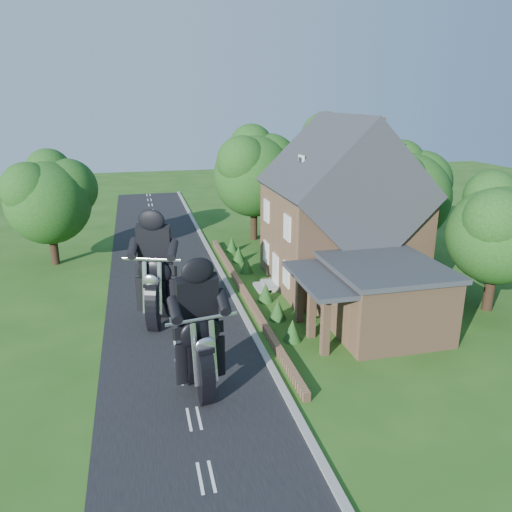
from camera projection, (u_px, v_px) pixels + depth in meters
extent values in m
plane|color=#234D15|center=(179.00, 343.00, 23.53)|extent=(120.00, 120.00, 0.00)
cube|color=black|center=(179.00, 343.00, 23.52)|extent=(7.00, 80.00, 0.02)
cube|color=gray|center=(254.00, 334.00, 24.33)|extent=(0.30, 80.00, 0.12)
cube|color=#8A6446|center=(245.00, 293.00, 29.07)|extent=(0.30, 22.00, 0.40)
cube|color=#8A6446|center=(340.00, 236.00, 30.55)|extent=(8.00, 8.00, 6.00)
cube|color=#292C31|center=(342.00, 187.00, 29.65)|extent=(8.48, 8.64, 8.48)
cube|color=#8A6446|center=(377.00, 131.00, 29.14)|extent=(0.60, 0.90, 1.60)
cube|color=white|center=(301.00, 163.00, 28.61)|extent=(0.12, 0.80, 0.90)
cube|color=black|center=(300.00, 163.00, 28.60)|extent=(0.04, 0.55, 0.65)
cube|color=white|center=(275.00, 271.00, 30.22)|extent=(0.10, 1.10, 2.10)
cube|color=gray|center=(270.00, 285.00, 30.42)|extent=(0.80, 1.60, 0.30)
cube|color=gray|center=(262.00, 287.00, 30.33)|extent=(0.80, 1.60, 0.15)
cube|color=white|center=(286.00, 274.00, 28.02)|extent=(0.10, 1.10, 1.40)
cube|color=black|center=(286.00, 274.00, 28.01)|extent=(0.04, 0.92, 1.22)
cube|color=white|center=(266.00, 252.00, 32.09)|extent=(0.10, 1.10, 1.40)
cube|color=black|center=(266.00, 252.00, 32.09)|extent=(0.04, 0.92, 1.22)
cube|color=white|center=(287.00, 228.00, 27.20)|extent=(0.10, 1.10, 1.40)
cube|color=black|center=(287.00, 228.00, 27.20)|extent=(0.04, 0.92, 1.22)
cube|color=white|center=(267.00, 211.00, 31.28)|extent=(0.10, 1.10, 1.40)
cube|color=black|center=(266.00, 211.00, 31.28)|extent=(0.04, 0.92, 1.22)
cube|color=#8A6446|center=(383.00, 299.00, 24.56)|extent=(5.00, 5.60, 3.20)
cube|color=#292C31|center=(385.00, 266.00, 24.04)|extent=(5.30, 5.94, 0.24)
cube|color=#292C31|center=(325.00, 278.00, 23.45)|extent=(2.60, 5.32, 0.22)
cube|color=#8A6446|center=(325.00, 326.00, 22.12)|extent=(0.35, 0.35, 2.80)
cube|color=#8A6446|center=(312.00, 310.00, 23.78)|extent=(0.35, 0.35, 2.80)
cube|color=#8A6446|center=(300.00, 296.00, 25.45)|extent=(0.35, 0.35, 2.80)
cylinder|color=black|center=(494.00, 285.00, 26.94)|extent=(0.56, 0.56, 2.80)
sphere|color=#184112|center=(501.00, 235.00, 26.09)|extent=(5.20, 5.20, 5.20)
sphere|color=#184112|center=(500.00, 220.00, 24.85)|extent=(3.22, 3.22, 3.22)
sphere|color=#184112|center=(495.00, 197.00, 26.53)|extent=(2.86, 2.86, 2.86)
cylinder|color=black|center=(405.00, 242.00, 34.67)|extent=(0.56, 0.56, 3.00)
sphere|color=#184112|center=(409.00, 197.00, 33.72)|extent=(6.00, 6.00, 6.00)
sphere|color=#184112|center=(423.00, 182.00, 34.31)|extent=(4.32, 4.32, 4.32)
sphere|color=#184112|center=(403.00, 182.00, 32.29)|extent=(3.72, 3.72, 3.72)
sphere|color=#184112|center=(404.00, 164.00, 34.23)|extent=(3.30, 3.30, 3.30)
cylinder|color=black|center=(331.00, 216.00, 40.97)|extent=(0.56, 0.56, 3.60)
sphere|color=#184112|center=(333.00, 170.00, 39.83)|extent=(7.20, 7.20, 7.20)
sphere|color=#184112|center=(349.00, 155.00, 40.54)|extent=(5.18, 5.18, 5.18)
sphere|color=#184112|center=(324.00, 154.00, 38.11)|extent=(4.46, 4.46, 4.46)
sphere|color=#184112|center=(329.00, 137.00, 40.43)|extent=(3.96, 3.96, 3.96)
cylinder|color=black|center=(257.00, 219.00, 40.57)|extent=(0.56, 0.56, 3.40)
sphere|color=#184112|center=(257.00, 176.00, 39.53)|extent=(6.40, 6.40, 6.40)
sphere|color=#184112|center=(273.00, 163.00, 40.16)|extent=(4.61, 4.61, 4.61)
sphere|color=#184112|center=(246.00, 162.00, 38.00)|extent=(3.97, 3.97, 3.97)
sphere|color=#184112|center=(255.00, 146.00, 40.06)|extent=(3.52, 3.52, 3.52)
cylinder|color=black|center=(57.00, 244.00, 34.49)|extent=(0.56, 0.56, 2.80)
sphere|color=#184112|center=(52.00, 203.00, 33.61)|extent=(5.60, 5.60, 5.60)
sphere|color=#184112|center=(71.00, 188.00, 34.16)|extent=(4.03, 4.03, 4.03)
sphere|color=#184112|center=(32.00, 189.00, 32.27)|extent=(3.47, 3.47, 3.47)
sphere|color=#184112|center=(52.00, 171.00, 34.08)|extent=(3.08, 3.08, 3.08)
cone|color=#173E13|center=(292.00, 330.00, 23.63)|extent=(0.90, 0.90, 1.10)
cone|color=#173E13|center=(278.00, 309.00, 25.95)|extent=(0.90, 0.90, 1.10)
cone|color=#173E13|center=(266.00, 292.00, 28.26)|extent=(0.90, 0.90, 1.10)
cone|color=#173E13|center=(246.00, 265.00, 32.89)|extent=(0.90, 0.90, 1.10)
cone|color=#173E13|center=(239.00, 254.00, 35.21)|extent=(0.90, 0.90, 1.10)
cone|color=#173E13|center=(232.00, 244.00, 37.53)|extent=(0.90, 0.90, 1.10)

